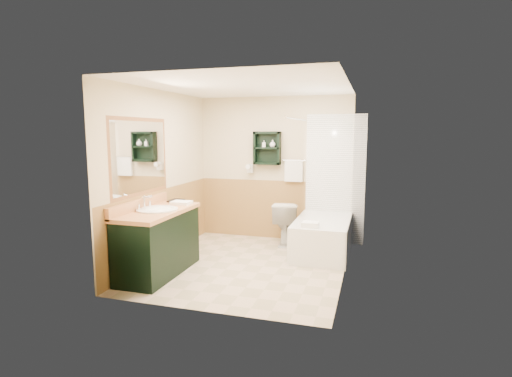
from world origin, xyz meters
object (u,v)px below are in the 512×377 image
at_px(toilet, 286,223).
at_px(bathtub, 323,236).
at_px(vanity, 158,242).
at_px(vanity_book, 170,193).
at_px(soap_bottle_a, 264,146).
at_px(wall_shelf, 267,148).
at_px(soap_bottle_b, 273,144).
at_px(hair_dryer, 250,168).

bearing_deg(toilet, bathtub, 146.53).
bearing_deg(vanity, vanity_book, 104.32).
relative_size(bathtub, vanity_book, 6.28).
bearing_deg(vanity, soap_bottle_a, 67.52).
relative_size(wall_shelf, soap_bottle_b, 4.42).
bearing_deg(soap_bottle_a, wall_shelf, 5.64).
height_order(bathtub, vanity_book, vanity_book).
bearing_deg(soap_bottle_a, bathtub, -26.38).
distance_m(wall_shelf, soap_bottle_a, 0.07).
xyz_separation_m(vanity, soap_bottle_b, (0.99, 2.04, 1.20)).
xyz_separation_m(hair_dryer, soap_bottle_a, (0.25, -0.03, 0.39)).
bearing_deg(vanity_book, bathtub, 21.44).
relative_size(vanity, vanity_book, 5.51).
distance_m(vanity, vanity_book, 0.86).
xyz_separation_m(vanity_book, soap_bottle_a, (1.01, 1.39, 0.64)).
height_order(toilet, soap_bottle_b, soap_bottle_b).
bearing_deg(hair_dryer, soap_bottle_a, -6.86).
bearing_deg(hair_dryer, wall_shelf, -4.76).
relative_size(vanity, soap_bottle_a, 11.57).
bearing_deg(bathtub, vanity_book, -157.56).
xyz_separation_m(bathtub, soap_bottle_b, (-0.93, 0.53, 1.35)).
relative_size(bathtub, toilet, 2.12).
relative_size(hair_dryer, soap_bottle_b, 1.93).
bearing_deg(toilet, vanity, 49.42).
bearing_deg(bathtub, vanity, -141.87).
height_order(bathtub, soap_bottle_a, soap_bottle_a).
bearing_deg(soap_bottle_b, hair_dryer, 175.66).
relative_size(wall_shelf, toilet, 0.78).
bearing_deg(soap_bottle_a, vanity, -112.48).
bearing_deg(vanity, soap_bottle_b, 64.11).
bearing_deg(bathtub, soap_bottle_b, 150.14).
distance_m(hair_dryer, bathtub, 1.72).
height_order(bathtub, toilet, toilet).
distance_m(bathtub, vanity_book, 2.36).
height_order(hair_dryer, toilet, hair_dryer).
relative_size(toilet, vanity_book, 2.96).
height_order(toilet, vanity_book, vanity_book).
height_order(hair_dryer, vanity_book, hair_dryer).
height_order(wall_shelf, vanity, wall_shelf).
relative_size(vanity, toilet, 1.86).
relative_size(hair_dryer, bathtub, 0.16).
distance_m(hair_dryer, vanity_book, 1.63).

